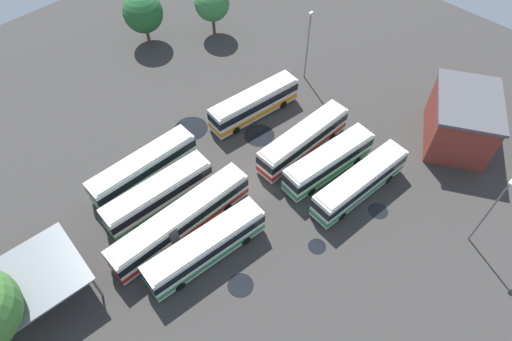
{
  "coord_description": "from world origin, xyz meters",
  "views": [
    {
      "loc": [
        -18.75,
        -19.78,
        36.85
      ],
      "look_at": [
        1.34,
        0.18,
        1.46
      ],
      "focal_mm": 30.69,
      "sensor_mm": 36.0,
      "label": 1
    }
  ],
  "objects": [
    {
      "name": "lamp_post_by_building",
      "position": [
        17.69,
        7.57,
        5.07
      ],
      "size": [
        0.56,
        0.28,
        9.31
      ],
      "color": "slate",
      "rests_on": "ground_plane"
    },
    {
      "name": "bus_row0_slot4",
      "position": [
        -6.77,
        8.48,
        1.78
      ],
      "size": [
        11.89,
        2.91,
        3.36
      ],
      "color": "silver",
      "rests_on": "ground_plane"
    },
    {
      "name": "maintenance_shelter",
      "position": [
        -21.47,
        4.27,
        3.37
      ],
      "size": [
        10.03,
        7.84,
        3.53
      ],
      "color": "slate",
      "rests_on": "ground_plane"
    },
    {
      "name": "bus_row0_slot3",
      "position": [
        -7.74,
        4.69,
        1.78
      ],
      "size": [
        11.56,
        3.31,
        3.36
      ],
      "color": "silver",
      "rests_on": "ground_plane"
    },
    {
      "name": "depot_building",
      "position": [
        21.21,
        -11.67,
        3.05
      ],
      "size": [
        11.13,
        10.28,
        6.05
      ],
      "color": "maroon",
      "rests_on": "ground_plane"
    },
    {
      "name": "lamp_post_near_entrance",
      "position": [
        10.59,
        -19.4,
        4.97
      ],
      "size": [
        0.56,
        0.28,
        9.09
      ],
      "color": "slate",
      "rests_on": "ground_plane"
    },
    {
      "name": "bus_row1_slot0",
      "position": [
        7.44,
        -8.49,
        1.78
      ],
      "size": [
        11.76,
        3.49,
        3.36
      ],
      "color": "silver",
      "rests_on": "ground_plane"
    },
    {
      "name": "bus_row1_slot1",
      "position": [
        7.38,
        -4.51,
        1.78
      ],
      "size": [
        11.04,
        3.75,
        3.36
      ],
      "color": "silver",
      "rests_on": "ground_plane"
    },
    {
      "name": "tree_northeast",
      "position": [
        8.12,
        28.2,
        4.51
      ],
      "size": [
        5.34,
        5.34,
        7.19
      ],
      "color": "brown",
      "rests_on": "ground_plane"
    },
    {
      "name": "ground_plane",
      "position": [
        0.0,
        0.0,
        0.0
      ],
      "size": [
        94.19,
        94.19,
        0.0
      ],
      "primitive_type": "plane",
      "color": "#383533"
    },
    {
      "name": "bus_row0_slot2",
      "position": [
        -8.11,
        0.78,
        1.78
      ],
      "size": [
        14.95,
        3.07,
        3.36
      ],
      "color": "silver",
      "rests_on": "ground_plane"
    },
    {
      "name": "bus_row1_slot2",
      "position": [
        7.84,
        -0.63,
        1.78
      ],
      "size": [
        11.98,
        2.86,
        3.36
      ],
      "color": "silver",
      "rests_on": "ground_plane"
    },
    {
      "name": "bus_row1_slot4",
      "position": [
        8.13,
        7.22,
        1.78
      ],
      "size": [
        11.66,
        3.91,
        3.36
      ],
      "color": "silver",
      "rests_on": "ground_plane"
    },
    {
      "name": "tree_east_edge",
      "position": [
        15.99,
        23.2,
        4.64
      ],
      "size": [
        4.78,
        4.78,
        7.04
      ],
      "color": "brown",
      "rests_on": "ground_plane"
    },
    {
      "name": "bus_row0_slot1",
      "position": [
        -8.3,
        -3.01,
        1.78
      ],
      "size": [
        12.04,
        3.81,
        3.36
      ],
      "color": "silver",
      "rests_on": "ground_plane"
    },
    {
      "name": "puddle_centre_drain",
      "position": [
        -0.3,
        -9.62,
        0.0
      ],
      "size": [
        1.73,
        1.73,
        0.01
      ],
      "primitive_type": "cylinder",
      "color": "black",
      "rests_on": "ground_plane"
    },
    {
      "name": "puddle_front_lane",
      "position": [
        6.12,
        4.4,
        0.0
      ],
      "size": [
        3.55,
        3.55,
        0.01
      ],
      "primitive_type": "cylinder",
      "color": "black",
      "rests_on": "ground_plane"
    },
    {
      "name": "puddle_near_shelter",
      "position": [
        -8.12,
        -7.28,
        0.0
      ],
      "size": [
        2.36,
        2.36,
        0.01
      ],
      "primitive_type": "cylinder",
      "color": "black",
      "rests_on": "ground_plane"
    },
    {
      "name": "puddle_between_rows",
      "position": [
        1.26,
        10.83,
        0.0
      ],
      "size": [
        3.96,
        3.96,
        0.01
      ],
      "primitive_type": "cylinder",
      "color": "black",
      "rests_on": "ground_plane"
    },
    {
      "name": "puddle_back_corner",
      "position": [
        7.13,
        -11.4,
        0.0
      ],
      "size": [
        1.99,
        1.99,
        0.01
      ],
      "primitive_type": "cylinder",
      "color": "black",
      "rests_on": "ground_plane"
    }
  ]
}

